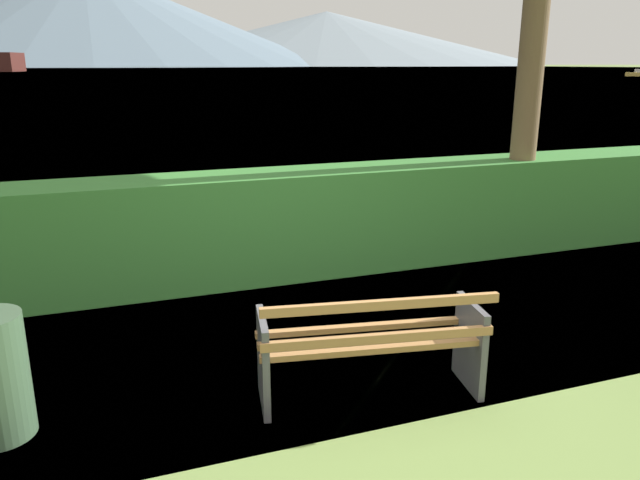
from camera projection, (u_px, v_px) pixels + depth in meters
name	position (u px, v px, depth m)	size (l,w,h in m)	color
ground_plane	(368.00, 393.00, 4.60)	(1400.00, 1400.00, 0.00)	olive
water_surface	(95.00, 68.00, 284.33)	(620.00, 620.00, 0.00)	#7A99A8
park_bench	(371.00, 345.00, 4.43)	(1.71, 0.84, 0.87)	#A0703F
hedge_row	(267.00, 225.00, 7.00)	(12.40, 0.80, 1.20)	#387A33
sailboat_mid	(639.00, 74.00, 112.90)	(4.13, 4.59, 1.30)	gold
distant_hills	(119.00, 29.00, 515.79)	(859.50, 456.40, 73.46)	slate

